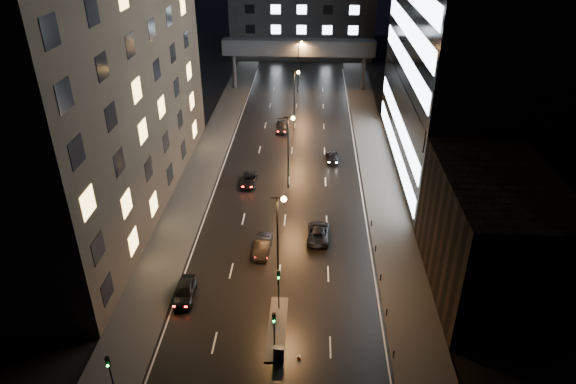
{
  "coord_description": "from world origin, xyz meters",
  "views": [
    {
      "loc": [
        2.96,
        -31.83,
        33.06
      ],
      "look_at": [
        0.39,
        19.79,
        4.0
      ],
      "focal_mm": 32.0,
      "sensor_mm": 36.0,
      "label": 1
    }
  ],
  "objects_px": {
    "car_away_d": "(282,127)",
    "car_toward_a": "(318,233)",
    "car_away_b": "(263,246)",
    "car_toward_b": "(332,157)",
    "car_away_c": "(249,180)",
    "car_away_a": "(185,291)",
    "utility_cabinet": "(279,354)"
  },
  "relations": [
    {
      "from": "car_away_d",
      "to": "car_toward_a",
      "type": "relative_size",
      "value": 0.92
    },
    {
      "from": "car_away_b",
      "to": "car_toward_b",
      "type": "distance_m",
      "value": 24.6
    },
    {
      "from": "car_away_b",
      "to": "car_away_c",
      "type": "distance_m",
      "value": 15.68
    },
    {
      "from": "car_toward_a",
      "to": "car_toward_b",
      "type": "relative_size",
      "value": 1.18
    },
    {
      "from": "car_away_b",
      "to": "car_toward_a",
      "type": "bearing_deg",
      "value": 30.06
    },
    {
      "from": "car_away_b",
      "to": "car_toward_b",
      "type": "xyz_separation_m",
      "value": [
        8.12,
        23.22,
        -0.11
      ]
    },
    {
      "from": "car_away_a",
      "to": "utility_cabinet",
      "type": "height_order",
      "value": "car_away_a"
    },
    {
      "from": "car_away_c",
      "to": "car_toward_a",
      "type": "relative_size",
      "value": 0.87
    },
    {
      "from": "car_away_d",
      "to": "car_away_a",
      "type": "bearing_deg",
      "value": -102.98
    },
    {
      "from": "car_toward_a",
      "to": "utility_cabinet",
      "type": "xyz_separation_m",
      "value": [
        -3.28,
        -18.12,
        0.11
      ]
    },
    {
      "from": "car_toward_b",
      "to": "utility_cabinet",
      "type": "bearing_deg",
      "value": 78.18
    },
    {
      "from": "car_away_b",
      "to": "car_toward_a",
      "type": "relative_size",
      "value": 0.87
    },
    {
      "from": "car_toward_a",
      "to": "utility_cabinet",
      "type": "relative_size",
      "value": 3.83
    },
    {
      "from": "car_toward_b",
      "to": "utility_cabinet",
      "type": "xyz_separation_m",
      "value": [
        -5.37,
        -38.4,
        0.19
      ]
    },
    {
      "from": "car_away_a",
      "to": "car_away_b",
      "type": "xyz_separation_m",
      "value": [
        6.73,
        7.78,
        -0.02
      ]
    },
    {
      "from": "car_away_b",
      "to": "car_away_c",
      "type": "height_order",
      "value": "car_away_b"
    },
    {
      "from": "car_away_a",
      "to": "utility_cabinet",
      "type": "xyz_separation_m",
      "value": [
        9.48,
        -7.4,
        0.06
      ]
    },
    {
      "from": "car_away_b",
      "to": "car_toward_a",
      "type": "distance_m",
      "value": 6.71
    },
    {
      "from": "car_away_b",
      "to": "utility_cabinet",
      "type": "bearing_deg",
      "value": -75.68
    },
    {
      "from": "car_away_a",
      "to": "car_away_b",
      "type": "relative_size",
      "value": 1.0
    },
    {
      "from": "car_toward_a",
      "to": "car_away_d",
      "type": "bearing_deg",
      "value": -77.35
    },
    {
      "from": "car_away_b",
      "to": "car_away_d",
      "type": "height_order",
      "value": "car_away_b"
    },
    {
      "from": "car_away_c",
      "to": "car_toward_b",
      "type": "relative_size",
      "value": 1.03
    },
    {
      "from": "car_toward_a",
      "to": "car_toward_b",
      "type": "height_order",
      "value": "car_toward_a"
    },
    {
      "from": "car_away_a",
      "to": "car_away_d",
      "type": "distance_m",
      "value": 42.54
    },
    {
      "from": "car_away_c",
      "to": "car_away_d",
      "type": "relative_size",
      "value": 0.94
    },
    {
      "from": "car_away_c",
      "to": "car_toward_b",
      "type": "height_order",
      "value": "car_toward_b"
    },
    {
      "from": "car_away_c",
      "to": "car_toward_a",
      "type": "distance_m",
      "value": 15.51
    },
    {
      "from": "car_toward_b",
      "to": "utility_cabinet",
      "type": "height_order",
      "value": "utility_cabinet"
    },
    {
      "from": "car_toward_b",
      "to": "car_away_c",
      "type": "bearing_deg",
      "value": 30.78
    },
    {
      "from": "car_away_d",
      "to": "car_toward_b",
      "type": "distance_m",
      "value": 13.64
    },
    {
      "from": "utility_cabinet",
      "to": "car_away_a",
      "type": "bearing_deg",
      "value": 147.47
    }
  ]
}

